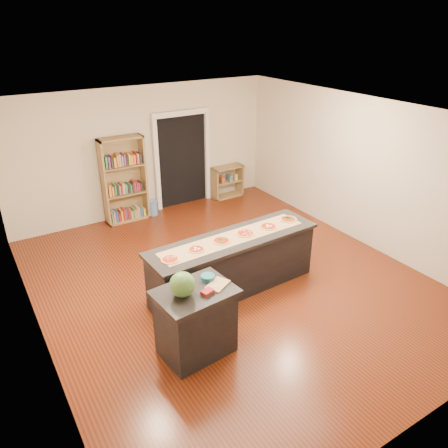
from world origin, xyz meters
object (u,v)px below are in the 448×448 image
waste_bin (153,208)px  side_counter (196,322)px  low_shelf (227,182)px  watermelon (182,284)px  kitchen_island (234,264)px  bookshelf (124,180)px

waste_bin → side_counter: bearing=-106.3°
low_shelf → watermelon: watermelon is taller
waste_bin → watermelon: 4.79m
side_counter → watermelon: watermelon is taller
low_shelf → side_counter: bearing=-126.5°
low_shelf → watermelon: size_ratio=2.45×
side_counter → waste_bin: side_counter is taller
side_counter → waste_bin: size_ratio=2.96×
waste_bin → low_shelf: bearing=1.3°
kitchen_island → low_shelf: 4.07m
kitchen_island → low_shelf: kitchen_island is taller
low_shelf → kitchen_island: bearing=-120.9°
side_counter → watermelon: size_ratio=3.09×
side_counter → low_shelf: size_ratio=1.26×
kitchen_island → bookshelf: size_ratio=1.55×
kitchen_island → side_counter: bearing=-143.7°
kitchen_island → bookshelf: 3.56m
kitchen_island → waste_bin: 3.47m
kitchen_island → watermelon: bearing=-147.0°
bookshelf → watermelon: size_ratio=5.80×
bookshelf → waste_bin: (0.57, -0.05, -0.76)m
low_shelf → waste_bin: (-2.02, -0.04, -0.22)m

